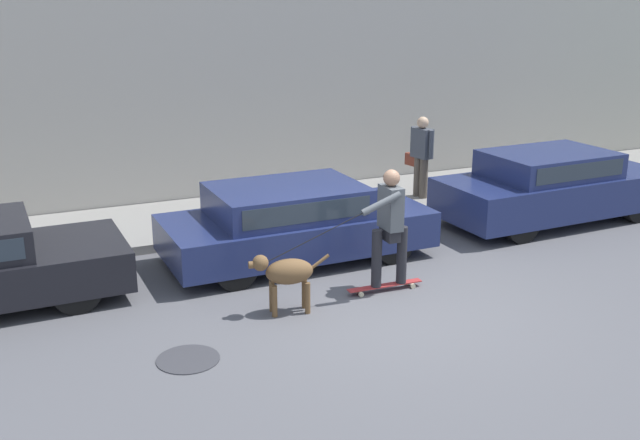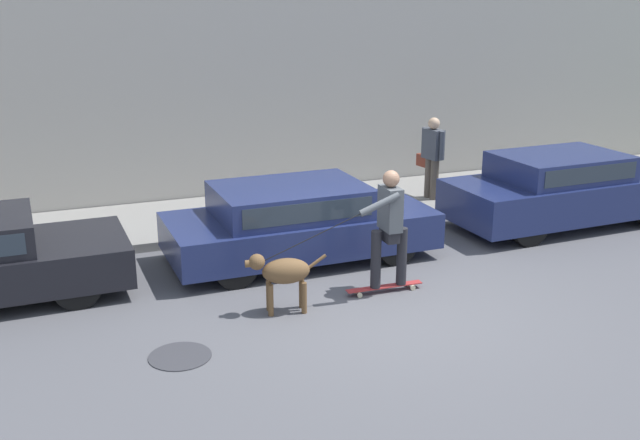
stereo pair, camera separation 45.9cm
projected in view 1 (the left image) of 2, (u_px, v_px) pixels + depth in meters
The scene contains 9 objects.
ground_plane at pixel (395, 308), 9.67m from camera, with size 36.00×36.00×0.00m, color #545459.
back_wall at pixel (242, 58), 14.11m from camera, with size 32.00×0.30×5.46m.
sidewalk_curb at pixel (271, 211), 13.68m from camera, with size 30.00×2.43×0.14m.
parked_car_1 at pixel (294, 223), 11.28m from camera, with size 4.03×1.80×1.17m.
parked_car_2 at pixel (552, 187), 13.18m from camera, with size 4.27×1.81×1.27m.
dog at pixel (286, 273), 9.40m from camera, with size 1.03×0.43×0.80m.
skateboarder at pixel (389, 223), 9.97m from camera, with size 2.37×0.58×1.70m.
pedestrian_with_bag at pixel (421, 153), 14.14m from camera, with size 0.28×0.74×1.55m.
manhole_cover at pixel (188, 359), 8.32m from camera, with size 0.71×0.71×0.01m.
Camera 1 is at (-4.52, -7.74, 3.93)m, focal length 42.00 mm.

